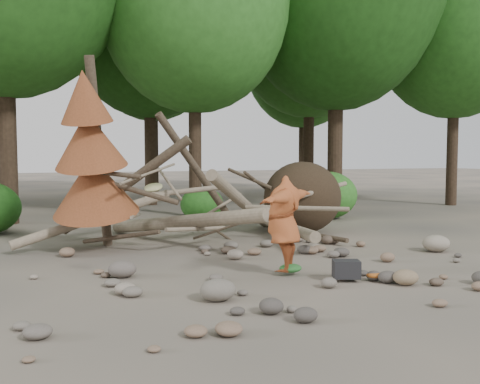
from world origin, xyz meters
name	(u,v)px	position (x,y,z in m)	size (l,w,h in m)	color
ground	(288,273)	(0.00, 0.00, 0.00)	(120.00, 120.00, 0.00)	#514C44
deadfall_pile	(285,200)	(2.02, 4.24, 0.95)	(8.55, 5.24, 3.30)	#332619
dead_conifer	(91,157)	(-3.12, 3.37, 2.11)	(2.06, 2.16, 4.35)	#4C3F30
bush_mid	(202,204)	(0.80, 7.80, 0.56)	(1.40, 1.40, 1.12)	#28671D
bush_right	(327,195)	(5.00, 7.00, 0.80)	(2.00, 2.00, 1.60)	#327A26
frisbee_thrower	(284,224)	(-0.18, -0.19, 0.94)	(3.49, 1.84, 1.72)	#9D4A23
backpack	(346,272)	(0.63, -0.97, 0.15)	(0.45, 0.30, 0.30)	black
cloth_green	(290,271)	(-0.05, -0.21, 0.08)	(0.42, 0.35, 0.16)	#266028
cloth_orange	(374,278)	(1.09, -1.13, 0.05)	(0.29, 0.24, 0.10)	#A3521B
boulder_front_left	(218,290)	(-1.82, -1.32, 0.16)	(0.54, 0.49, 0.33)	#6D665B
boulder_front_right	(406,277)	(1.40, -1.56, 0.13)	(0.44, 0.39, 0.26)	#836E52
boulder_mid_right	(436,243)	(4.05, 0.69, 0.19)	(0.62, 0.56, 0.37)	gray
boulder_mid_left	(122,269)	(-2.90, 0.72, 0.15)	(0.50, 0.45, 0.30)	#605750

